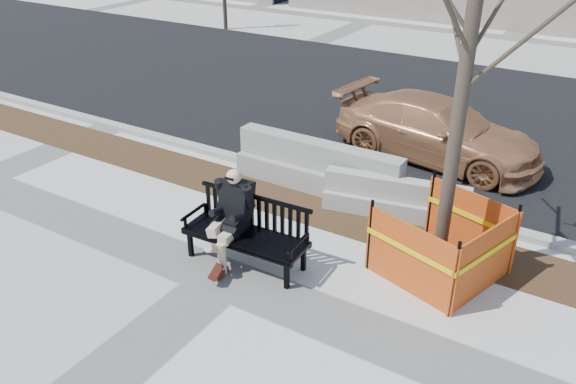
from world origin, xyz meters
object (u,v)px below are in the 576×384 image
(seated_man, at_px, (234,256))
(sedan, at_px, (434,158))
(bench, at_px, (246,262))
(jersey_barrier_right, at_px, (394,215))
(jersey_barrier_left, at_px, (318,188))
(tree_fence, at_px, (437,271))

(seated_man, xyz_separation_m, sedan, (1.44, 5.38, 0.00))
(bench, relative_size, seated_man, 1.36)
(seated_man, bearing_deg, jersey_barrier_right, 54.61)
(seated_man, distance_m, sedan, 5.57)
(bench, height_order, jersey_barrier_left, bench)
(seated_man, xyz_separation_m, tree_fence, (2.89, 1.31, 0.00))
(tree_fence, bearing_deg, bench, -152.79)
(tree_fence, distance_m, jersey_barrier_left, 3.28)
(seated_man, bearing_deg, jersey_barrier_left, 87.96)
(sedan, height_order, jersey_barrier_right, sedan)
(jersey_barrier_left, relative_size, jersey_barrier_right, 1.33)
(bench, bearing_deg, jersey_barrier_left, 93.44)
(tree_fence, xyz_separation_m, jersey_barrier_left, (-2.92, 1.49, 0.00))
(seated_man, distance_m, tree_fence, 3.18)
(seated_man, height_order, jersey_barrier_right, seated_man)
(sedan, distance_m, jersey_barrier_right, 2.81)
(jersey_barrier_left, bearing_deg, sedan, 60.93)
(jersey_barrier_left, bearing_deg, seated_man, -89.09)
(seated_man, bearing_deg, bench, -11.40)
(tree_fence, xyz_separation_m, sedan, (-1.45, 4.08, 0.00))
(bench, xyz_separation_m, jersey_barrier_right, (1.39, 2.62, 0.00))
(bench, relative_size, tree_fence, 0.34)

